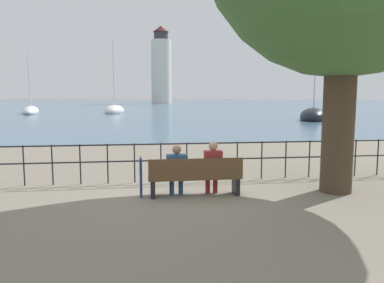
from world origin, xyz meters
name	(u,v)px	position (x,y,z in m)	size (l,w,h in m)	color
ground_plane	(195,195)	(0.00, 0.00, 0.00)	(1000.00, 1000.00, 0.00)	gray
harbor_water	(143,101)	(0.00, 159.73, 0.00)	(600.00, 300.00, 0.01)	slate
park_bench	(195,177)	(0.00, -0.07, 0.44)	(2.15, 0.45, 0.90)	brown
seated_person_left	(177,168)	(-0.42, 0.01, 0.66)	(0.47, 0.35, 1.19)	navy
seated_person_right	(213,166)	(0.42, 0.01, 0.69)	(0.40, 0.35, 1.26)	maroon
promenade_railing	(187,156)	(0.00, 1.53, 0.69)	(15.44, 0.04, 1.05)	black
closed_umbrella	(141,175)	(-1.24, -0.03, 0.53)	(0.09, 0.09, 0.96)	navy
sailboat_0	(115,111)	(-4.69, 42.97, 0.37)	(3.33, 5.43, 10.13)	white
sailboat_1	(313,116)	(15.16, 25.48, 0.41)	(4.46, 5.79, 12.97)	black
sailboat_3	(31,111)	(-15.73, 44.01, 0.31)	(3.79, 9.20, 8.28)	white
harbor_lighthouse	(161,68)	(5.28, 108.15, 10.93)	(6.10, 6.10, 23.51)	silver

